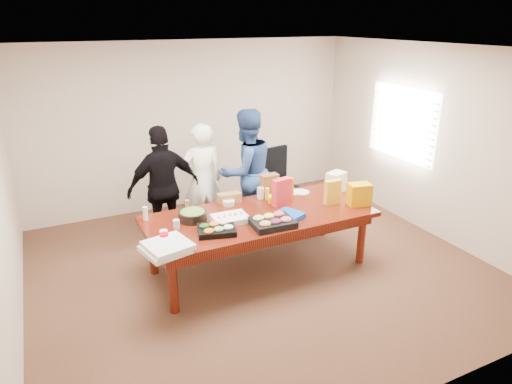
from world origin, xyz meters
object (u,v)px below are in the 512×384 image
conference_table (259,241)px  sheet_cake (230,219)px  person_right (246,172)px  salad_bowl (192,216)px  office_chair (281,186)px  person_center (202,181)px

conference_table → sheet_cake: sheet_cake is taller
person_right → salad_bowl: person_right is taller
office_chair → person_center: 1.36m
person_center → person_right: person_right is taller
person_center → person_right: 0.65m
person_right → sheet_cake: bearing=48.0°
conference_table → person_right: size_ratio=1.52×
person_right → salad_bowl: size_ratio=5.36×
conference_table → person_right: bearing=73.5°
salad_bowl → sheet_cake: bearing=-31.0°
office_chair → salad_bowl: size_ratio=3.09×
person_center → salad_bowl: 1.16m
office_chair → sheet_cake: size_ratio=2.60×
person_right → office_chair: bearing=-172.8°
conference_table → person_center: (-0.30, 1.24, 0.46)m
office_chair → salad_bowl: bearing=-158.8°
conference_table → salad_bowl: size_ratio=8.17×
office_chair → sheet_cake: office_chair is taller
office_chair → person_center: bearing=172.5°
sheet_cake → salad_bowl: bearing=151.0°
sheet_cake → salad_bowl: (-0.39, 0.23, 0.02)m
person_right → sheet_cake: person_right is taller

